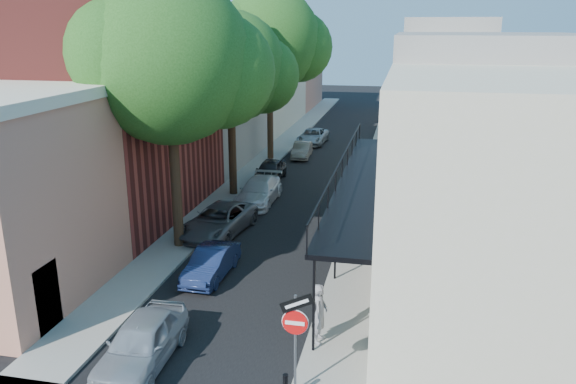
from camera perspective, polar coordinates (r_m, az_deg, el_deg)
The scene contains 17 objects.
road_surface at distance 42.83m, azimuth 4.12°, elevation 3.96°, with size 6.00×64.00×0.01m, color black.
sidewalk_left at distance 43.52m, azimuth -1.11°, elevation 4.28°, with size 2.00×64.00×0.12m, color gray.
sidewalk_right at distance 42.48m, azimuth 9.49°, elevation 3.74°, with size 2.00×64.00×0.12m, color gray.
buildings_left at distance 43.08m, azimuth -8.53°, elevation 10.55°, with size 10.10×59.10×12.00m.
buildings_right at distance 41.35m, azimuth 16.75°, elevation 9.07°, with size 9.80×55.00×10.00m.
sign_post at distance 14.60m, azimuth 0.76°, elevation -13.50°, with size 0.89×0.17×2.99m.
oak_near at distance 23.50m, azimuth -10.78°, elevation 12.72°, with size 7.48×6.80×11.42m.
oak_mid at distance 31.07m, azimuth -5.10°, elevation 12.30°, with size 6.60×6.00×10.20m.
oak_far at distance 39.72m, azimuth -1.15°, elevation 15.03°, with size 7.70×7.00×11.90m.
parked_car_a at distance 17.04m, azimuth -14.63°, elevation -14.54°, with size 1.64×4.08×1.39m, color #9097A0.
parked_car_b at distance 21.90m, azimuth -7.80°, elevation -7.17°, with size 1.23×3.54×1.17m, color #162247.
parked_car_c at distance 26.17m, azimuth -7.04°, elevation -2.90°, with size 2.22×4.82×1.34m, color #55575D.
parked_car_d at distance 30.58m, azimuth -2.98°, elevation 0.09°, with size 1.88×4.63×1.34m, color silver.
parked_car_e at distance 34.93m, azimuth -1.84°, elevation 2.18°, with size 1.55×3.85×1.31m, color black.
parked_car_f at distance 41.17m, azimuth 1.43°, elevation 4.28°, with size 1.20×3.44×1.13m, color gray.
parked_car_g at distance 46.09m, azimuth 2.55°, elevation 5.67°, with size 2.04×4.43×1.23m, color #8B969D.
pedestrian at distance 17.23m, azimuth 3.23°, elevation -12.20°, with size 0.69×0.45×1.89m, color gray.
Camera 1 is at (5.57, -11.42, 9.36)m, focal length 35.00 mm.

